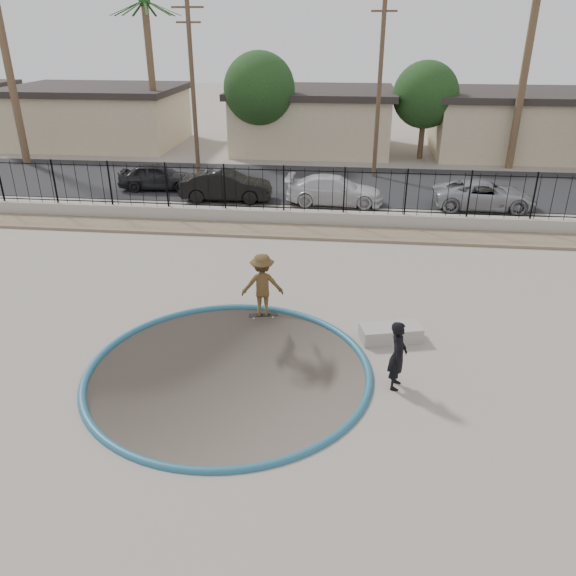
# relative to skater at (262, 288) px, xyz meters

# --- Properties ---
(ground) EXTENTS (120.00, 120.00, 2.20)m
(ground) POSITION_rel_skater_xyz_m (-0.40, 10.11, -2.02)
(ground) COLOR gray
(ground) RESTS_ON ground
(bowl_pit) EXTENTS (6.84, 6.84, 1.80)m
(bowl_pit) POSITION_rel_skater_xyz_m (-0.40, -2.89, -0.92)
(bowl_pit) COLOR #4B4239
(bowl_pit) RESTS_ON ground
(coping_ring) EXTENTS (7.04, 7.04, 0.20)m
(coping_ring) POSITION_rel_skater_xyz_m (-0.40, -2.89, -0.92)
(coping_ring) COLOR #225971
(coping_ring) RESTS_ON ground
(rock_strip) EXTENTS (42.00, 1.60, 0.11)m
(rock_strip) POSITION_rel_skater_xyz_m (-0.40, 7.31, -0.87)
(rock_strip) COLOR #877258
(rock_strip) RESTS_ON ground
(retaining_wall) EXTENTS (42.00, 0.45, 0.60)m
(retaining_wall) POSITION_rel_skater_xyz_m (-0.40, 8.41, -0.62)
(retaining_wall) COLOR #9C9489
(retaining_wall) RESTS_ON ground
(fence) EXTENTS (40.00, 0.04, 1.80)m
(fence) POSITION_rel_skater_xyz_m (-0.40, 8.41, 0.58)
(fence) COLOR black
(fence) RESTS_ON retaining_wall
(street) EXTENTS (90.00, 8.00, 0.04)m
(street) POSITION_rel_skater_xyz_m (-0.40, 15.11, -0.91)
(street) COLOR black
(street) RESTS_ON ground
(house_west) EXTENTS (11.60, 8.60, 3.90)m
(house_west) POSITION_rel_skater_xyz_m (-15.40, 24.61, 1.05)
(house_west) COLOR tan
(house_west) RESTS_ON ground
(house_center) EXTENTS (10.60, 8.60, 3.90)m
(house_center) POSITION_rel_skater_xyz_m (-0.40, 24.61, 1.05)
(house_center) COLOR tan
(house_center) RESTS_ON ground
(house_east) EXTENTS (12.60, 8.60, 3.90)m
(house_east) POSITION_rel_skater_xyz_m (13.60, 24.61, 1.05)
(house_east) COLOR tan
(house_east) RESTS_ON ground
(palm_mid) EXTENTS (2.30, 2.30, 9.30)m
(palm_mid) POSITION_rel_skater_xyz_m (-10.40, 22.11, 5.76)
(palm_mid) COLOR brown
(palm_mid) RESTS_ON ground
(palm_right) EXTENTS (2.30, 2.30, 10.30)m
(palm_right) POSITION_rel_skater_xyz_m (11.60, 20.11, 6.40)
(palm_right) COLOR brown
(palm_right) RESTS_ON ground
(utility_pole_left) EXTENTS (1.70, 0.24, 9.00)m
(utility_pole_left) POSITION_rel_skater_xyz_m (-6.40, 17.11, 3.78)
(utility_pole_left) COLOR #473323
(utility_pole_left) RESTS_ON ground
(utility_pole_mid) EXTENTS (1.70, 0.24, 9.50)m
(utility_pole_mid) POSITION_rel_skater_xyz_m (3.60, 17.11, 4.03)
(utility_pole_mid) COLOR #473323
(utility_pole_mid) RESTS_ON ground
(street_tree_left) EXTENTS (4.32, 4.32, 6.36)m
(street_tree_left) POSITION_rel_skater_xyz_m (-3.40, 21.11, 3.27)
(street_tree_left) COLOR #473323
(street_tree_left) RESTS_ON ground
(street_tree_mid) EXTENTS (3.96, 3.96, 5.83)m
(street_tree_mid) POSITION_rel_skater_xyz_m (6.60, 22.11, 2.91)
(street_tree_mid) COLOR #473323
(street_tree_mid) RESTS_ON ground
(skater) EXTENTS (1.30, 0.89, 1.85)m
(skater) POSITION_rel_skater_xyz_m (0.00, 0.00, 0.00)
(skater) COLOR brown
(skater) RESTS_ON ground
(skateboard) EXTENTS (0.85, 0.39, 0.07)m
(skateboard) POSITION_rel_skater_xyz_m (0.00, 0.00, -0.86)
(skateboard) COLOR black
(skateboard) RESTS_ON ground
(videographer) EXTENTS (0.51, 0.68, 1.69)m
(videographer) POSITION_rel_skater_xyz_m (3.60, -3.06, -0.08)
(videographer) COLOR black
(videographer) RESTS_ON ground
(concrete_ledge) EXTENTS (1.73, 1.08, 0.40)m
(concrete_ledge) POSITION_rel_skater_xyz_m (3.60, -0.89, -0.72)
(concrete_ledge) COLOR gray
(concrete_ledge) RESTS_ON ground
(car_a) EXTENTS (4.04, 1.90, 1.34)m
(car_a) POSITION_rel_skater_xyz_m (-7.41, 13.11, -0.22)
(car_a) COLOR black
(car_a) RESTS_ON street
(car_b) EXTENTS (4.35, 1.68, 1.41)m
(car_b) POSITION_rel_skater_xyz_m (-3.54, 11.51, -0.18)
(car_b) COLOR black
(car_b) RESTS_ON street
(car_c) EXTENTS (4.57, 1.98, 1.31)m
(car_c) POSITION_rel_skater_xyz_m (1.62, 11.51, -0.23)
(car_c) COLOR silver
(car_c) RESTS_ON street
(car_d) EXTENTS (4.56, 2.12, 1.27)m
(car_d) POSITION_rel_skater_xyz_m (8.42, 11.51, -0.25)
(car_d) COLOR #97999F
(car_d) RESTS_ON street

